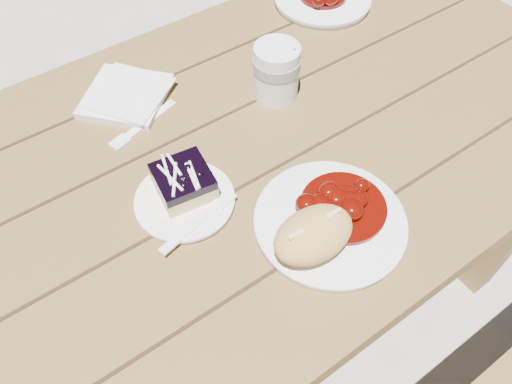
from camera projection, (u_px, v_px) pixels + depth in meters
ground at (179, 357)px, 1.42m from camera, size 60.00×60.00×0.00m
picnic_table at (141, 255)px, 0.95m from camera, size 2.00×1.55×0.75m
main_plate at (330, 223)px, 0.79m from camera, size 0.24×0.24×0.02m
goulash_stew at (344, 201)px, 0.78m from camera, size 0.14×0.14×0.04m
bread_roll at (313, 235)px, 0.73m from camera, size 0.13×0.09×0.07m
dessert_plate at (185, 201)px, 0.82m from camera, size 0.16×0.16×0.01m
blueberry_cake at (184, 181)px, 0.81m from camera, size 0.10×0.10×0.05m
fork_dessert at (191, 227)px, 0.78m from camera, size 0.16×0.06×0.00m
coffee_cup at (276, 72)px, 0.94m from camera, size 0.09×0.09×0.11m
napkin_stack at (126, 96)px, 0.97m from camera, size 0.21×0.21×0.01m
fork_table at (150, 119)px, 0.94m from camera, size 0.16×0.07×0.00m
second_plate at (322, 0)px, 1.17m from camera, size 0.22×0.22×0.02m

